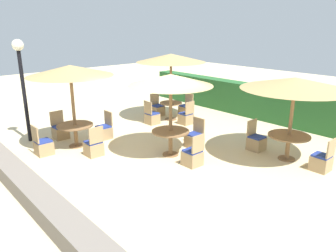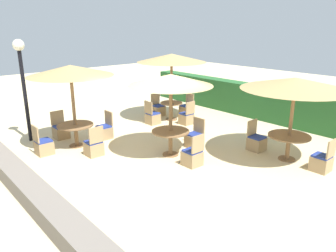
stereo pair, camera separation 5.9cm
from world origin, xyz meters
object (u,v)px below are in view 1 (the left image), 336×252
(patio_chair_back_left_north, at_px, (186,109))
(parasol_center, at_px, (171,80))
(parasol_front_left, at_px, (70,71))
(patio_chair_front_left_west, at_px, (60,131))
(parasol_back_left, at_px, (171,58))
(patio_chair_center_east, at_px, (193,156))
(patio_chair_back_left_south, at_px, (152,117))
(round_table_center, at_px, (171,136))
(parasol_back_right, at_px, (295,84))
(lamp_post, at_px, (21,71))
(patio_chair_back_left_west, at_px, (158,109))
(patio_chair_back_left_east, at_px, (186,118))
(patio_chair_center_north, at_px, (194,139))
(patio_chair_front_left_south, at_px, (43,146))
(patio_chair_back_right_east, at_px, (322,161))
(patio_chair_front_left_north, at_px, (104,131))
(round_table_back_right, at_px, (289,140))
(round_table_front_left, at_px, (75,129))
(patio_chair_back_right_west, at_px, (256,142))
(patio_chair_front_left_east, at_px, (94,147))
(round_table_back_left, at_px, (171,107))

(patio_chair_back_left_north, height_order, parasol_center, parasol_center)
(parasol_front_left, xyz_separation_m, patio_chair_front_left_west, (-1.06, -0.05, -2.16))
(parasol_back_left, height_order, patio_chair_center_east, parasol_back_left)
(patio_chair_center_east, bearing_deg, patio_chair_back_left_south, 66.72)
(round_table_center, distance_m, parasol_back_right, 3.76)
(parasol_front_left, bearing_deg, parasol_back_left, 93.61)
(parasol_front_left, bearing_deg, patio_chair_back_left_north, 93.48)
(parasol_back_left, bearing_deg, parasol_front_left, -86.39)
(parasol_center, distance_m, patio_chair_front_left_west, 4.51)
(lamp_post, relative_size, parasol_back_left, 1.22)
(patio_chair_back_left_west, bearing_deg, patio_chair_center_east, 60.58)
(patio_chair_back_left_west, distance_m, patio_chair_back_left_south, 1.28)
(patio_chair_back_left_north, distance_m, patio_chair_back_left_east, 1.29)
(patio_chair_center_north, height_order, parasol_front_left, parasol_front_left)
(parasol_back_left, distance_m, patio_chair_front_left_south, 5.85)
(patio_chair_front_left_west, height_order, patio_chair_back_right_east, same)
(patio_chair_front_left_north, bearing_deg, patio_chair_back_left_east, -101.44)
(patio_chair_center_north, xyz_separation_m, patio_chair_front_left_south, (-2.56, -3.85, 0.00))
(round_table_back_right, bearing_deg, round_table_front_left, -140.97)
(parasol_center, distance_m, patio_chair_front_left_north, 3.35)
(patio_chair_front_left_north, bearing_deg, patio_chair_back_right_east, -154.02)
(round_table_center, xyz_separation_m, patio_chair_back_right_west, (1.46, 2.27, -0.34))
(parasol_center, xyz_separation_m, patio_chair_back_right_west, (1.46, 2.27, -1.99))
(patio_chair_back_right_east, bearing_deg, round_table_front_left, 123.77)
(round_table_front_left, bearing_deg, patio_chair_back_right_east, 33.77)
(patio_chair_back_left_west, distance_m, patio_chair_front_left_west, 4.40)
(parasol_back_left, height_order, patio_chair_back_left_south, parasol_back_left)
(parasol_back_left, bearing_deg, patio_chair_back_left_east, 0.86)
(lamp_post, distance_m, patio_chair_front_left_east, 3.46)
(patio_chair_front_left_north, relative_size, patio_chair_front_left_west, 1.00)
(patio_chair_back_right_west, bearing_deg, parasol_center, -32.70)
(patio_chair_center_north, xyz_separation_m, parasol_back_right, (2.48, 1.30, 1.95))
(patio_chair_front_left_east, relative_size, patio_chair_back_right_east, 1.00)
(parasol_back_left, distance_m, parasol_center, 3.81)
(parasol_center, xyz_separation_m, patio_chair_center_east, (0.98, -0.05, -1.99))
(round_table_front_left, bearing_deg, patio_chair_front_left_south, -90.35)
(lamp_post, distance_m, patio_chair_back_right_west, 7.72)
(lamp_post, relative_size, patio_chair_back_right_west, 3.57)
(round_table_front_left, relative_size, patio_chair_front_left_west, 1.22)
(parasol_front_left, height_order, round_table_back_right, parasol_front_left)
(round_table_back_left, bearing_deg, round_table_center, -42.25)
(parasol_center, xyz_separation_m, patio_chair_front_left_south, (-2.55, -2.84, -1.99))
(patio_chair_back_left_east, relative_size, patio_chair_center_north, 1.00)
(patio_chair_back_left_east, distance_m, patio_chair_center_east, 3.93)
(patio_chair_front_left_south, distance_m, patio_chair_back_right_west, 6.50)
(patio_chair_center_east, xyz_separation_m, patio_chair_back_right_east, (2.53, 2.32, 0.00))
(patio_chair_back_left_west, bearing_deg, round_table_back_left, 89.11)
(parasol_center, distance_m, patio_chair_front_left_south, 4.31)
(patio_chair_front_left_south, bearing_deg, patio_chair_back_left_south, 93.91)
(patio_chair_back_left_west, relative_size, patio_chair_front_left_west, 1.00)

